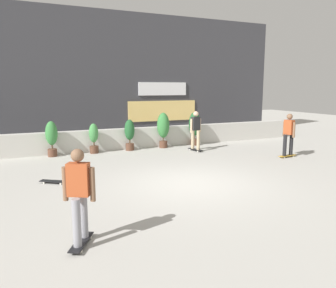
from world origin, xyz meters
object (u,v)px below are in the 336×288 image
at_px(potted_plant_1, 94,137).
at_px(potted_plant_2, 130,133).
at_px(skater_mid_plaza, 196,129).
at_px(potted_plant_3, 163,127).
at_px(potted_plant_0, 52,136).
at_px(skateboard_near_camera, 54,181).
at_px(skater_far_left, 79,193).
at_px(potted_plant_4, 195,126).
at_px(skater_far_right, 289,133).

relative_size(potted_plant_1, potted_plant_2, 0.92).
bearing_deg(skater_mid_plaza, potted_plant_3, 125.72).
height_order(potted_plant_0, skateboard_near_camera, potted_plant_0).
height_order(potted_plant_2, skateboard_near_camera, potted_plant_2).
relative_size(potted_plant_3, skater_mid_plaza, 0.93).
relative_size(skater_mid_plaza, skateboard_near_camera, 2.21).
bearing_deg(potted_plant_0, skateboard_near_camera, -95.33).
bearing_deg(potted_plant_2, skateboard_near_camera, -131.77).
xyz_separation_m(skater_far_left, skateboard_near_camera, (-0.03, 4.18, -0.88)).
bearing_deg(potted_plant_1, skater_far_left, -103.66).
distance_m(potted_plant_1, potted_plant_4, 4.72).
relative_size(potted_plant_1, potted_plant_4, 0.79).
xyz_separation_m(potted_plant_0, potted_plant_3, (4.75, 0.00, 0.13)).
bearing_deg(skateboard_near_camera, skater_far_right, 0.28).
xyz_separation_m(potted_plant_3, skater_mid_plaza, (0.93, -1.30, 0.02)).
relative_size(potted_plant_1, potted_plant_3, 0.78).
bearing_deg(potted_plant_3, skateboard_near_camera, -142.20).
relative_size(potted_plant_1, skater_mid_plaza, 0.72).
bearing_deg(potted_plant_1, skater_mid_plaza, -17.76).
xyz_separation_m(potted_plant_1, potted_plant_2, (1.54, -0.00, 0.09)).
height_order(potted_plant_4, skateboard_near_camera, potted_plant_4).
distance_m(potted_plant_0, potted_plant_3, 4.76).
relative_size(potted_plant_0, skateboard_near_camera, 1.82).
distance_m(potted_plant_0, potted_plant_2, 3.18).
bearing_deg(potted_plant_0, potted_plant_2, 0.00).
bearing_deg(potted_plant_4, skater_far_left, -129.39).
height_order(potted_plant_1, skateboard_near_camera, potted_plant_1).
height_order(potted_plant_0, potted_plant_2, potted_plant_0).
bearing_deg(potted_plant_0, potted_plant_4, 0.00).
bearing_deg(potted_plant_2, skater_far_left, -113.37).
xyz_separation_m(skater_mid_plaza, skater_far_left, (-6.03, -6.85, 0.00)).
distance_m(potted_plant_4, skater_far_left, 10.55).
xyz_separation_m(potted_plant_3, potted_plant_4, (1.60, -0.00, -0.01)).
height_order(potted_plant_0, potted_plant_1, potted_plant_0).
height_order(potted_plant_0, skater_far_left, skater_far_left).
distance_m(potted_plant_0, skater_far_right, 9.20).
height_order(potted_plant_1, potted_plant_3, potted_plant_3).
distance_m(potted_plant_2, potted_plant_3, 1.58).
height_order(potted_plant_2, potted_plant_4, potted_plant_4).
height_order(potted_plant_0, potted_plant_3, potted_plant_3).
xyz_separation_m(potted_plant_2, potted_plant_3, (1.57, 0.00, 0.18)).
height_order(potted_plant_4, skater_far_right, skater_far_right).
xyz_separation_m(potted_plant_3, skateboard_near_camera, (-5.13, -3.98, -0.86)).
bearing_deg(skater_mid_plaza, potted_plant_1, 162.24).
bearing_deg(skater_far_left, potted_plant_3, 57.98).
distance_m(skater_far_right, skateboard_near_camera, 8.73).
distance_m(potted_plant_1, skater_far_right, 7.75).
bearing_deg(potted_plant_3, skater_far_left, -122.02).
bearing_deg(potted_plant_2, skater_far_right, -37.47).
bearing_deg(skater_mid_plaza, skateboard_near_camera, -156.15).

